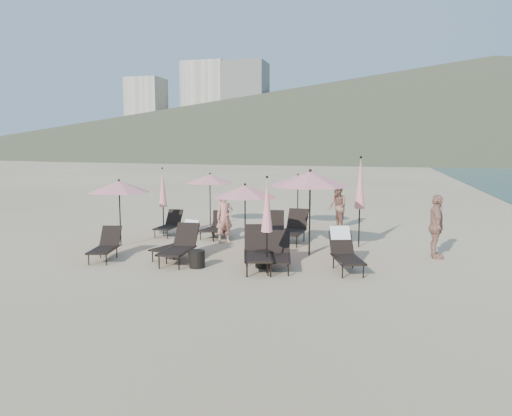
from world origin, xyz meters
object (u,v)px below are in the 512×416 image
(lounger_7, at_px, (215,226))
(side_table_0, at_px, (197,259))
(umbrella_open_4, at_px, (298,180))
(umbrella_closed_1, at_px, (360,184))
(umbrella_open_0, at_px, (119,187))
(umbrella_open_1, at_px, (245,191))
(umbrella_open_3, at_px, (210,179))
(lounger_0, at_px, (106,245))
(lounger_1, at_px, (179,241))
(lounger_10, at_px, (294,228))
(lounger_2, at_px, (180,246))
(lounger_5, at_px, (345,251))
(lounger_4, at_px, (279,253))
(beachgoer_a, at_px, (224,218))
(lounger_8, at_px, (221,226))
(umbrella_open_2, at_px, (310,179))
(lounger_6, at_px, (169,224))
(umbrella_closed_2, at_px, (163,188))
(umbrella_closed_0, at_px, (267,206))
(beachgoer_b, at_px, (337,207))
(beachgoer_c, at_px, (436,226))
(side_table_1, at_px, (263,259))
(lounger_3, at_px, (258,250))

(lounger_7, relative_size, side_table_0, 3.34)
(umbrella_open_4, height_order, umbrella_closed_1, umbrella_closed_1)
(lounger_7, xyz_separation_m, umbrella_open_0, (-2.39, -2.24, 1.48))
(umbrella_open_1, relative_size, umbrella_open_3, 0.97)
(lounger_0, distance_m, lounger_1, 2.01)
(umbrella_open_0, relative_size, umbrella_open_1, 1.03)
(lounger_10, relative_size, umbrella_open_3, 0.87)
(lounger_2, relative_size, lounger_5, 0.99)
(lounger_4, relative_size, beachgoer_a, 1.01)
(beachgoer_a, bearing_deg, lounger_5, -77.27)
(lounger_0, distance_m, lounger_10, 5.98)
(lounger_8, xyz_separation_m, umbrella_open_2, (3.38, -2.08, 1.79))
(lounger_4, bearing_deg, umbrella_open_0, 150.94)
(umbrella_open_3, bearing_deg, lounger_6, -104.17)
(umbrella_open_2, bearing_deg, umbrella_open_4, 103.77)
(lounger_1, height_order, umbrella_open_2, umbrella_open_2)
(umbrella_closed_2, bearing_deg, umbrella_open_4, 34.41)
(umbrella_open_4, distance_m, umbrella_closed_0, 7.25)
(lounger_5, xyz_separation_m, lounger_8, (-4.51, 3.55, -0.08))
(umbrella_open_1, bearing_deg, beachgoer_b, 67.15)
(lounger_2, height_order, umbrella_closed_2, umbrella_closed_2)
(lounger_5, relative_size, beachgoer_b, 1.03)
(lounger_7, distance_m, umbrella_open_0, 3.59)
(umbrella_open_2, height_order, umbrella_closed_0, umbrella_open_2)
(lounger_4, distance_m, beachgoer_c, 4.68)
(umbrella_open_3, relative_size, umbrella_open_4, 1.00)
(lounger_4, xyz_separation_m, beachgoer_b, (0.83, 6.93, 0.43))
(lounger_5, bearing_deg, umbrella_open_1, 137.57)
(lounger_2, bearing_deg, lounger_5, 0.97)
(lounger_5, distance_m, beachgoer_a, 4.94)
(umbrella_closed_1, distance_m, side_table_1, 4.42)
(lounger_1, xyz_separation_m, lounger_7, (-0.08, 3.35, -0.08))
(lounger_2, distance_m, umbrella_open_0, 3.53)
(umbrella_open_2, bearing_deg, lounger_5, -52.47)
(beachgoer_b, bearing_deg, umbrella_closed_2, -92.39)
(lounger_7, bearing_deg, lounger_4, -46.25)
(umbrella_open_4, relative_size, umbrella_closed_0, 0.87)
(lounger_0, relative_size, lounger_6, 1.05)
(lounger_3, relative_size, lounger_6, 1.29)
(lounger_2, height_order, side_table_0, lounger_2)
(lounger_8, distance_m, umbrella_open_2, 4.36)
(lounger_0, xyz_separation_m, lounger_7, (1.77, 4.13, -0.01))
(umbrella_closed_2, xyz_separation_m, beachgoer_b, (5.80, 3.13, -0.83))
(umbrella_open_4, bearing_deg, lounger_5, -69.95)
(lounger_5, relative_size, umbrella_open_4, 0.83)
(beachgoer_c, bearing_deg, lounger_10, 70.08)
(lounger_1, relative_size, umbrella_open_1, 0.82)
(umbrella_open_2, relative_size, umbrella_closed_1, 0.88)
(umbrella_closed_2, bearing_deg, lounger_5, -27.55)
(lounger_2, distance_m, lounger_3, 2.23)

